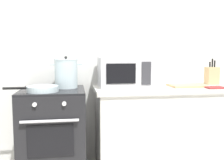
# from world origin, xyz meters

# --- Properties ---
(back_wall) EXTENTS (4.40, 0.10, 2.50)m
(back_wall) POSITION_xyz_m (0.30, 0.97, 1.25)
(back_wall) COLOR silver
(back_wall) RESTS_ON ground_plane
(lower_cabinet_right) EXTENTS (1.64, 0.56, 0.88)m
(lower_cabinet_right) POSITION_xyz_m (0.90, 0.62, 0.44)
(lower_cabinet_right) COLOR white
(lower_cabinet_right) RESTS_ON ground_plane
(countertop_right) EXTENTS (1.70, 0.60, 0.04)m
(countertop_right) POSITION_xyz_m (0.90, 0.62, 0.90)
(countertop_right) COLOR beige
(countertop_right) RESTS_ON lower_cabinet_right
(stove) EXTENTS (0.60, 0.64, 0.92)m
(stove) POSITION_xyz_m (-0.35, 0.60, 0.46)
(stove) COLOR black
(stove) RESTS_ON ground_plane
(stock_pot) EXTENTS (0.31, 0.23, 0.31)m
(stock_pot) POSITION_xyz_m (-0.22, 0.69, 1.06)
(stock_pot) COLOR silver
(stock_pot) RESTS_ON stove
(frying_pan) EXTENTS (0.48, 0.28, 0.05)m
(frying_pan) POSITION_xyz_m (-0.43, 0.47, 0.95)
(frying_pan) COLOR silver
(frying_pan) RESTS_ON stove
(microwave) EXTENTS (0.50, 0.37, 0.30)m
(microwave) POSITION_xyz_m (0.35, 0.68, 1.07)
(microwave) COLOR silver
(microwave) RESTS_ON countertop_right
(cutting_board) EXTENTS (0.36, 0.26, 0.02)m
(cutting_board) POSITION_xyz_m (1.00, 0.60, 0.93)
(cutting_board) COLOR tan
(cutting_board) RESTS_ON countertop_right
(knife_block) EXTENTS (0.13, 0.10, 0.28)m
(knife_block) POSITION_xyz_m (1.35, 0.74, 1.02)
(knife_block) COLOR tan
(knife_block) RESTS_ON countertop_right
(oven_mitt) EXTENTS (0.18, 0.14, 0.02)m
(oven_mitt) POSITION_xyz_m (1.21, 0.44, 0.93)
(oven_mitt) COLOR #993333
(oven_mitt) RESTS_ON countertop_right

